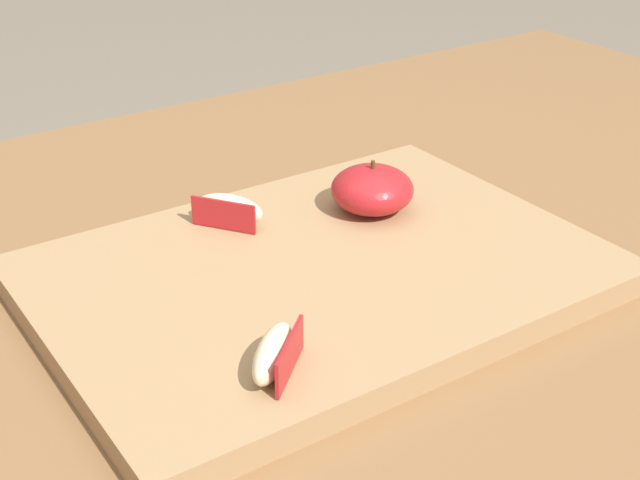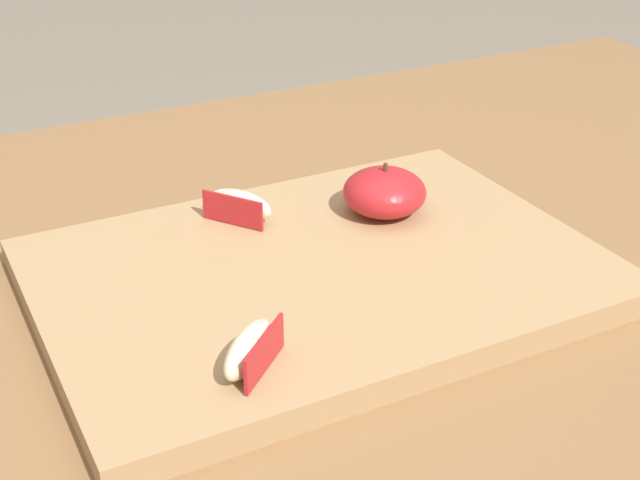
{
  "view_description": "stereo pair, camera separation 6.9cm",
  "coord_description": "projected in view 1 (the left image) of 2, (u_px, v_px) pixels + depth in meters",
  "views": [
    {
      "loc": [
        -0.34,
        -0.53,
        1.09
      ],
      "look_at": [
        0.0,
        -0.02,
        0.77
      ],
      "focal_mm": 50.07,
      "sensor_mm": 36.0,
      "label": 1
    },
    {
      "loc": [
        -0.28,
        -0.57,
        1.09
      ],
      "look_at": [
        0.0,
        -0.02,
        0.77
      ],
      "focal_mm": 50.07,
      "sensor_mm": 36.0,
      "label": 2
    }
  ],
  "objects": [
    {
      "name": "apple_half_skin_up",
      "position": [
        372.0,
        189.0,
        0.78
      ],
      "size": [
        0.07,
        0.07,
        0.05
      ],
      "color": "#B21E23",
      "rests_on": "cutting_board"
    },
    {
      "name": "apple_wedge_right",
      "position": [
        229.0,
        210.0,
        0.76
      ],
      "size": [
        0.05,
        0.06,
        0.03
      ],
      "color": "beige",
      "rests_on": "cutting_board"
    },
    {
      "name": "apple_wedge_near_knife",
      "position": [
        275.0,
        353.0,
        0.57
      ],
      "size": [
        0.06,
        0.06,
        0.03
      ],
      "color": "beige",
      "rests_on": "cutting_board"
    },
    {
      "name": "dining_table",
      "position": [
        306.0,
        364.0,
        0.77
      ],
      "size": [
        1.47,
        0.88,
        0.73
      ],
      "color": "brown",
      "rests_on": "ground_plane"
    },
    {
      "name": "cutting_board",
      "position": [
        320.0,
        274.0,
        0.71
      ],
      "size": [
        0.44,
        0.31,
        0.02
      ],
      "color": "#A37F56",
      "rests_on": "dining_table"
    }
  ]
}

